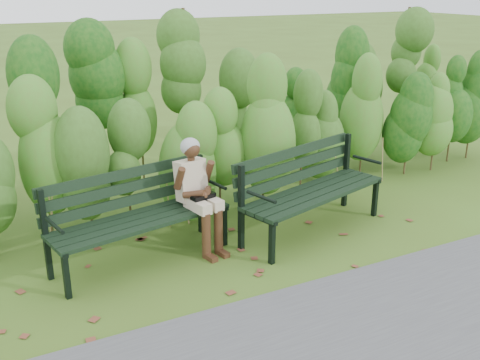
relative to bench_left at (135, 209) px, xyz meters
name	(u,v)px	position (x,y,z in m)	size (l,w,h in m)	color
ground	(254,249)	(1.26, -0.42, -0.59)	(80.00, 80.00, 0.00)	#42591B
footpath	(378,354)	(1.26, -2.62, -0.59)	(60.00, 2.50, 0.01)	#474749
hedge_band	(190,112)	(1.26, 1.44, 0.67)	(11.04, 1.67, 2.42)	#47381E
leaf_litter	(217,255)	(0.82, -0.36, -0.59)	(5.44, 2.16, 0.01)	brown
bench_left	(135,209)	(0.00, 0.00, 0.00)	(2.10, 1.02, 1.01)	black
bench_right	(307,183)	(2.13, -0.20, 0.02)	(2.17, 1.21, 1.03)	black
seated_woman	(197,187)	(0.72, -0.06, 0.16)	(0.51, 0.74, 1.30)	beige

